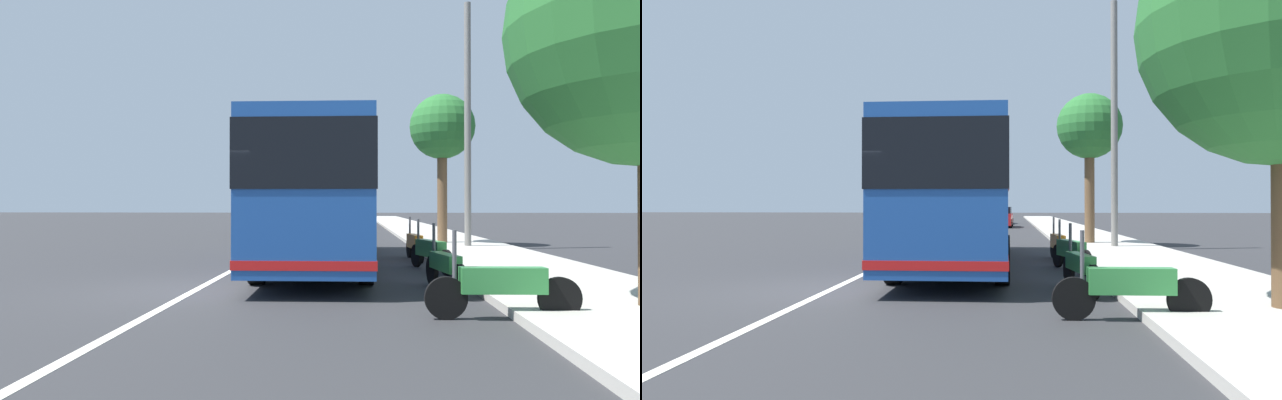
{
  "view_description": "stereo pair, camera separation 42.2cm",
  "coord_description": "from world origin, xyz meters",
  "views": [
    {
      "loc": [
        -10.19,
        -2.96,
        1.6
      ],
      "look_at": [
        5.01,
        -2.05,
        1.74
      ],
      "focal_mm": 30.93,
      "sensor_mm": 36.0,
      "label": 1
    },
    {
      "loc": [
        -10.16,
        -3.38,
        1.6
      ],
      "look_at": [
        5.01,
        -2.05,
        1.74
      ],
      "focal_mm": 30.93,
      "sensor_mm": 36.0,
      "label": 2
    }
  ],
  "objects": [
    {
      "name": "motorcycle_by_tree",
      "position": [
        5.97,
        -4.75,
        0.47
      ],
      "size": [
        2.25,
        0.35,
        1.25
      ],
      "rotation": [
        0.0,
        0.0,
        0.09
      ],
      "color": "black",
      "rests_on": "ground"
    },
    {
      "name": "utility_pole",
      "position": [
        9.96,
        -7.1,
        4.47
      ],
      "size": [
        0.24,
        0.24,
        8.94
      ],
      "primitive_type": "cylinder",
      "color": "slate",
      "rests_on": "ground"
    },
    {
      "name": "motorcycle_angled",
      "position": [
        -2.37,
        -5.03,
        0.47
      ],
      "size": [
        0.29,
        2.18,
        1.25
      ],
      "rotation": [
        0.0,
        0.0,
        1.61
      ],
      "color": "black",
      "rests_on": "ground"
    },
    {
      "name": "sidewalk_curb",
      "position": [
        10.0,
        -6.97,
        0.07
      ],
      "size": [
        110.0,
        3.6,
        0.14
      ],
      "primitive_type": "cube",
      "color": "#B2ADA3",
      "rests_on": "ground"
    },
    {
      "name": "car_side_street",
      "position": [
        30.2,
        -2.62,
        0.72
      ],
      "size": [
        4.58,
        1.96,
        1.49
      ],
      "rotation": [
        0.0,
        0.0,
        -0.04
      ],
      "color": "red",
      "rests_on": "ground"
    },
    {
      "name": "motorcycle_nearest_curb",
      "position": [
        3.39,
        -4.84,
        0.47
      ],
      "size": [
        2.24,
        0.73,
        1.24
      ],
      "rotation": [
        0.0,
        0.0,
        0.29
      ],
      "color": "black",
      "rests_on": "ground"
    },
    {
      "name": "car_oncoming",
      "position": [
        29.73,
        1.82,
        0.66
      ],
      "size": [
        4.57,
        2.04,
        1.38
      ],
      "rotation": [
        0.0,
        0.0,
        3.2
      ],
      "color": "#2D7238",
      "rests_on": "ground"
    },
    {
      "name": "coach_bus",
      "position": [
        4.64,
        -2.07,
        1.95
      ],
      "size": [
        11.7,
        2.61,
        3.32
      ],
      "rotation": [
        0.0,
        0.0,
        0.01
      ],
      "color": "#1E4C9E",
      "rests_on": "ground"
    },
    {
      "name": "motorcycle_far_end",
      "position": [
        0.13,
        -4.66,
        0.46
      ],
      "size": [
        2.18,
        0.42,
        1.25
      ],
      "rotation": [
        0.0,
        0.0,
        0.16
      ],
      "color": "black",
      "rests_on": "ground"
    },
    {
      "name": "lane_divider_line",
      "position": [
        10.0,
        0.0,
        0.0
      ],
      "size": [
        110.0,
        0.16,
        0.01
      ],
      "primitive_type": "cube",
      "color": "silver",
      "rests_on": "ground"
    },
    {
      "name": "car_far_distant",
      "position": [
        20.39,
        1.75,
        0.73
      ],
      "size": [
        4.08,
        1.98,
        1.55
      ],
      "rotation": [
        0.0,
        0.0,
        3.21
      ],
      "color": "black",
      "rests_on": "ground"
    },
    {
      "name": "roadside_tree_mid_block",
      "position": [
        11.81,
        -6.48,
        4.62
      ],
      "size": [
        2.56,
        2.56,
        5.99
      ],
      "color": "brown",
      "rests_on": "ground"
    },
    {
      "name": "car_behind_bus",
      "position": [
        37.89,
        -2.23,
        0.72
      ],
      "size": [
        4.64,
        2.01,
        1.5
      ],
      "rotation": [
        0.0,
        0.0,
        -0.01
      ],
      "color": "navy",
      "rests_on": "ground"
    },
    {
      "name": "ground_plane",
      "position": [
        0.0,
        0.0,
        0.0
      ],
      "size": [
        220.0,
        220.0,
        0.0
      ],
      "primitive_type": "plane",
      "color": "#2D2D30"
    }
  ]
}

